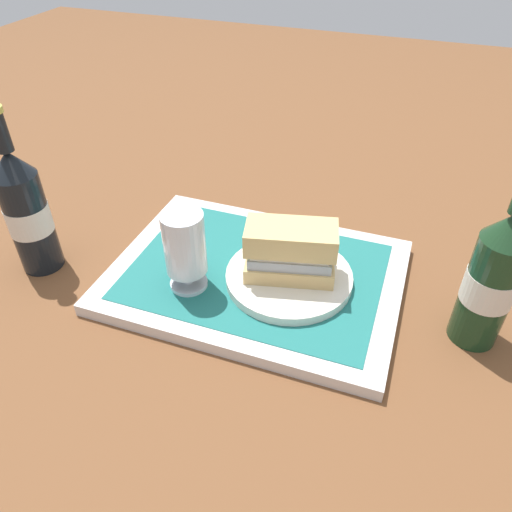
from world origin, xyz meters
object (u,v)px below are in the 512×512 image
plate (289,277)px  second_bottle (492,279)px  sandwich (288,251)px  beer_bottle (26,211)px  beer_glass (185,246)px

plate → second_bottle: size_ratio=0.71×
plate → sandwich: bearing=13.4°
sandwich → second_bottle: second_bottle is taller
second_bottle → plate: bearing=-0.3°
beer_bottle → second_bottle: 0.66m
beer_bottle → second_bottle: same height
beer_glass → beer_bottle: beer_bottle is taller
plate → beer_bottle: size_ratio=0.71×
plate → sandwich: (0.00, 0.00, 0.05)m
plate → beer_bottle: beer_bottle is taller
beer_glass → second_bottle: size_ratio=0.47×
sandwich → beer_bottle: beer_bottle is taller
beer_glass → plate: bearing=-156.8°
beer_glass → beer_bottle: size_ratio=0.47×
second_bottle → beer_bottle: bearing=6.2°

